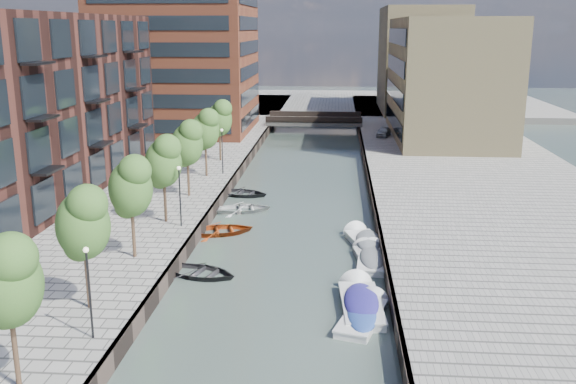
# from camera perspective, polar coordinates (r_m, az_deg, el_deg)

# --- Properties ---
(water) EXTENTS (300.00, 300.00, 0.00)m
(water) POSITION_cam_1_polar(r_m,az_deg,el_deg) (58.26, 1.20, 0.58)
(water) COLOR #38473F
(water) RESTS_ON ground
(quay_right) EXTENTS (20.00, 140.00, 1.00)m
(quay_right) POSITION_cam_1_polar(r_m,az_deg,el_deg) (59.47, 16.79, 0.74)
(quay_right) COLOR gray
(quay_right) RESTS_ON ground
(quay_wall_left) EXTENTS (0.25, 140.00, 1.00)m
(quay_wall_left) POSITION_cam_1_polar(r_m,az_deg,el_deg) (58.78, -4.74, 1.16)
(quay_wall_left) COLOR #332823
(quay_wall_left) RESTS_ON ground
(quay_wall_right) EXTENTS (0.25, 140.00, 1.00)m
(quay_wall_right) POSITION_cam_1_polar(r_m,az_deg,el_deg) (58.13, 7.22, 0.94)
(quay_wall_right) COLOR #332823
(quay_wall_right) RESTS_ON ground
(far_closure) EXTENTS (80.00, 40.00, 1.00)m
(far_closure) POSITION_cam_1_polar(r_m,az_deg,el_deg) (117.29, 2.88, 7.85)
(far_closure) COLOR gray
(far_closure) RESTS_ON ground
(apartment_block) EXTENTS (8.00, 38.00, 14.00)m
(apartment_block) POSITION_cam_1_polar(r_m,az_deg,el_deg) (52.25, -22.06, 6.84)
(apartment_block) COLOR #321813
(apartment_block) RESTS_ON quay_left
(tower) EXTENTS (18.00, 18.00, 30.00)m
(tower) POSITION_cam_1_polar(r_m,az_deg,el_deg) (83.94, -9.83, 15.64)
(tower) COLOR brown
(tower) RESTS_ON quay_left
(tan_block_near) EXTENTS (12.00, 25.00, 14.00)m
(tan_block_near) POSITION_cam_1_polar(r_m,az_deg,el_deg) (79.74, 13.89, 9.75)
(tan_block_near) COLOR tan
(tan_block_near) RESTS_ON quay_right
(tan_block_far) EXTENTS (12.00, 20.00, 16.00)m
(tan_block_far) POSITION_cam_1_polar(r_m,az_deg,el_deg) (105.38, 11.66, 11.47)
(tan_block_far) COLOR tan
(tan_block_far) RESTS_ON quay_right
(bridge) EXTENTS (13.00, 6.00, 1.30)m
(bridge) POSITION_cam_1_polar(r_m,az_deg,el_deg) (89.42, 2.37, 6.36)
(bridge) COLOR gray
(bridge) RESTS_ON ground
(tree_0) EXTENTS (2.50, 2.50, 5.95)m
(tree_0) POSITION_cam_1_polar(r_m,az_deg,el_deg) (25.09, -23.72, -7.06)
(tree_0) COLOR #382619
(tree_0) RESTS_ON quay_left
(tree_1) EXTENTS (2.50, 2.50, 5.95)m
(tree_1) POSITION_cam_1_polar(r_m,az_deg,el_deg) (31.06, -17.78, -2.47)
(tree_1) COLOR #382619
(tree_1) RESTS_ON quay_left
(tree_2) EXTENTS (2.50, 2.50, 5.95)m
(tree_2) POSITION_cam_1_polar(r_m,az_deg,el_deg) (37.40, -13.83, 0.62)
(tree_2) COLOR #382619
(tree_2) RESTS_ON quay_left
(tree_3) EXTENTS (2.50, 2.50, 5.95)m
(tree_3) POSITION_cam_1_polar(r_m,az_deg,el_deg) (43.93, -11.04, 2.81)
(tree_3) COLOR #382619
(tree_3) RESTS_ON quay_left
(tree_4) EXTENTS (2.50, 2.50, 5.95)m
(tree_4) POSITION_cam_1_polar(r_m,az_deg,el_deg) (50.59, -8.97, 4.42)
(tree_4) COLOR #382619
(tree_4) RESTS_ON quay_left
(tree_5) EXTENTS (2.50, 2.50, 5.95)m
(tree_5) POSITION_cam_1_polar(r_m,az_deg,el_deg) (57.33, -7.38, 5.64)
(tree_5) COLOR #382619
(tree_5) RESTS_ON quay_left
(tree_6) EXTENTS (2.50, 2.50, 5.95)m
(tree_6) POSITION_cam_1_polar(r_m,az_deg,el_deg) (64.13, -6.12, 6.61)
(tree_6) COLOR #382619
(tree_6) RESTS_ON quay_left
(lamp_0) EXTENTS (0.24, 0.24, 4.12)m
(lamp_0) POSITION_cam_1_polar(r_m,az_deg,el_deg) (28.55, -17.30, -7.75)
(lamp_0) COLOR black
(lamp_0) RESTS_ON quay_left
(lamp_1) EXTENTS (0.24, 0.24, 4.12)m
(lamp_1) POSITION_cam_1_polar(r_m,az_deg,el_deg) (43.06, -9.60, 0.19)
(lamp_1) COLOR black
(lamp_1) RESTS_ON quay_left
(lamp_2) EXTENTS (0.24, 0.24, 4.12)m
(lamp_2) POSITION_cam_1_polar(r_m,az_deg,el_deg) (58.35, -5.87, 4.05)
(lamp_2) COLOR black
(lamp_2) RESTS_ON quay_left
(sloop_1) EXTENTS (5.10, 4.29, 0.90)m
(sloop_1) POSITION_cam_1_polar(r_m,az_deg,el_deg) (37.78, -7.75, -7.40)
(sloop_1) COLOR #252427
(sloop_1) RESTS_ON ground
(sloop_2) EXTENTS (5.34, 4.49, 0.95)m
(sloop_2) POSITION_cam_1_polar(r_m,az_deg,el_deg) (45.08, -5.95, -3.69)
(sloop_2) COLOR #9A3810
(sloop_2) RESTS_ON ground
(sloop_3) EXTENTS (4.97, 4.06, 0.90)m
(sloop_3) POSITION_cam_1_polar(r_m,az_deg,el_deg) (50.24, -3.98, -1.73)
(sloop_3) COLOR silver
(sloop_3) RESTS_ON ground
(sloop_4) EXTENTS (5.04, 4.11, 0.92)m
(sloop_4) POSITION_cam_1_polar(r_m,az_deg,el_deg) (54.93, -4.07, -0.32)
(sloop_4) COLOR black
(sloop_4) RESTS_ON ground
(motorboat_0) EXTENTS (2.33, 5.75, 1.88)m
(motorboat_0) POSITION_cam_1_polar(r_m,az_deg,el_deg) (33.78, 6.42, -9.67)
(motorboat_0) COLOR silver
(motorboat_0) RESTS_ON ground
(motorboat_1) EXTENTS (2.01, 4.89, 1.59)m
(motorboat_1) POSITION_cam_1_polar(r_m,az_deg,el_deg) (39.89, 7.50, -5.89)
(motorboat_1) COLOR white
(motorboat_1) RESTS_ON ground
(motorboat_2) EXTENTS (2.30, 4.82, 1.54)m
(motorboat_2) POSITION_cam_1_polar(r_m,az_deg,el_deg) (40.19, 7.28, -5.88)
(motorboat_2) COLOR #B0B0AE
(motorboat_2) RESTS_ON ground
(motorboat_3) EXTENTS (2.91, 5.03, 1.59)m
(motorboat_3) POSITION_cam_1_polar(r_m,az_deg,el_deg) (32.45, 6.76, -10.80)
(motorboat_3) COLOR silver
(motorboat_3) RESTS_ON ground
(motorboat_4) EXTENTS (3.19, 5.51, 1.74)m
(motorboat_4) POSITION_cam_1_polar(r_m,az_deg,el_deg) (42.82, 6.92, -4.40)
(motorboat_4) COLOR white
(motorboat_4) RESTS_ON ground
(car) EXTENTS (2.17, 3.64, 1.16)m
(car) POSITION_cam_1_polar(r_m,az_deg,el_deg) (79.40, 8.51, 5.32)
(car) COLOR #999C9E
(car) RESTS_ON quay_right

